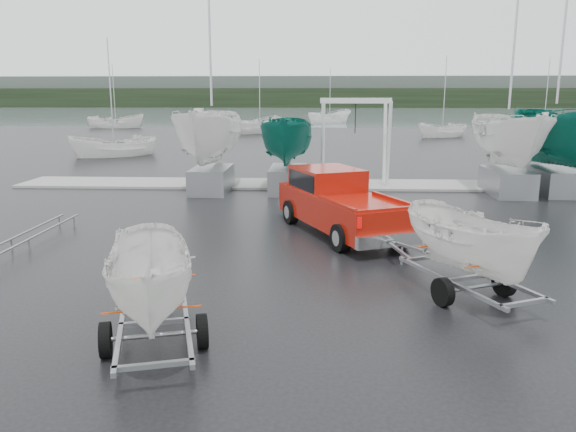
{
  "coord_description": "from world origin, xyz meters",
  "views": [
    {
      "loc": [
        -0.74,
        -13.7,
        4.32
      ],
      "look_at": [
        -1.49,
        0.54,
        1.2
      ],
      "focal_mm": 35.0,
      "sensor_mm": 36.0,
      "label": 1
    }
  ],
  "objects_px": {
    "pickup_truck": "(337,200)",
    "trailer_parked": "(148,215)",
    "trailer_hitched": "(475,188)",
    "boat_hoist": "(355,130)"
  },
  "relations": [
    {
      "from": "trailer_hitched",
      "to": "boat_hoist",
      "type": "height_order",
      "value": "trailer_hitched"
    },
    {
      "from": "pickup_truck",
      "to": "trailer_hitched",
      "type": "xyz_separation_m",
      "value": [
        2.65,
        -5.87,
        1.38
      ]
    },
    {
      "from": "pickup_truck",
      "to": "boat_hoist",
      "type": "relative_size",
      "value": 1.5
    },
    {
      "from": "trailer_parked",
      "to": "pickup_truck",
      "type": "bearing_deg",
      "value": 52.62
    },
    {
      "from": "trailer_hitched",
      "to": "trailer_parked",
      "type": "relative_size",
      "value": 1.02
    },
    {
      "from": "pickup_truck",
      "to": "boat_hoist",
      "type": "bearing_deg",
      "value": 58.66
    },
    {
      "from": "pickup_truck",
      "to": "trailer_parked",
      "type": "height_order",
      "value": "trailer_parked"
    },
    {
      "from": "pickup_truck",
      "to": "trailer_parked",
      "type": "relative_size",
      "value": 1.43
    },
    {
      "from": "trailer_hitched",
      "to": "trailer_parked",
      "type": "height_order",
      "value": "trailer_hitched"
    },
    {
      "from": "trailer_parked",
      "to": "boat_hoist",
      "type": "xyz_separation_m",
      "value": [
        4.54,
        17.77,
        0.31
      ]
    }
  ]
}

